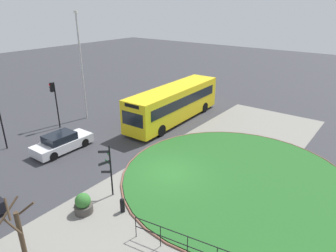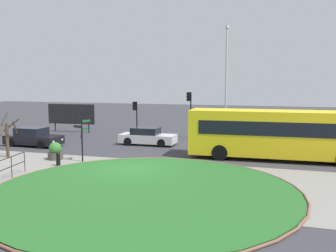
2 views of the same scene
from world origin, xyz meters
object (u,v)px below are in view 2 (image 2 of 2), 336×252
billboard_left (71,114)px  car_near_lane (147,137)px  signpost_directional (82,133)px  traffic_light_near (135,111)px  lamppost_tall (226,80)px  bollard_foreground (58,159)px  traffic_light_far (189,105)px  bus_yellow (280,134)px  street_tree_bare (8,136)px  car_far_lane (33,137)px  planter_near_signpost (55,152)px

billboard_left → car_near_lane: bearing=-28.5°
signpost_directional → traffic_light_near: 10.79m
traffic_light_near → billboard_left: 7.43m
lamppost_tall → bollard_foreground: bearing=-121.8°
traffic_light_far → bollard_foreground: bearing=78.2°
traffic_light_far → bus_yellow: bearing=146.6°
billboard_left → street_tree_bare: street_tree_bare is taller
signpost_directional → car_far_lane: (-6.64, 3.96, -1.16)m
traffic_light_far → lamppost_tall: lamppost_tall is taller
street_tree_bare → car_far_lane: bearing=106.6°
traffic_light_far → car_far_lane: bearing=42.7°
car_near_lane → car_far_lane: size_ratio=1.01×
car_near_lane → signpost_directional: bearing=-104.5°
traffic_light_near → traffic_light_far: traffic_light_far is taller
lamppost_tall → billboard_left: (-15.39, 0.69, -3.34)m
traffic_light_far → billboard_left: 12.31m
signpost_directional → street_tree_bare: size_ratio=1.06×
signpost_directional → billboard_left: 14.41m
traffic_light_near → traffic_light_far: size_ratio=0.79×
planter_near_signpost → street_tree_bare: 3.55m
billboard_left → street_tree_bare: 12.51m
bollard_foreground → planter_near_signpost: 2.03m
bollard_foreground → street_tree_bare: size_ratio=0.28×
bus_yellow → traffic_light_far: traffic_light_far is taller
signpost_directional → car_near_lane: bearing=76.3°
bollard_foreground → bus_yellow: 13.85m
car_far_lane → traffic_light_near: bearing=50.4°
bus_yellow → traffic_light_far: size_ratio=2.82×
car_near_lane → traffic_light_far: traffic_light_far is taller
street_tree_bare → traffic_light_far: bearing=50.3°
signpost_directional → traffic_light_near: (-0.79, 10.75, 0.54)m
bollard_foreground → car_near_lane: (2.41, 8.70, 0.21)m
signpost_directional → planter_near_signpost: 2.35m
car_near_lane → planter_near_signpost: car_near_lane is taller
car_near_lane → street_tree_bare: street_tree_bare is taller
traffic_light_near → street_tree_bare: 11.98m
car_near_lane → lamppost_tall: size_ratio=0.46×
traffic_light_far → traffic_light_near: bearing=13.9°
bus_yellow → billboard_left: (-19.91, 7.71, 0.07)m
billboard_left → lamppost_tall: bearing=-4.8°
signpost_directional → planter_near_signpost: size_ratio=2.77×
bus_yellow → car_far_lane: bearing=-1.2°
bus_yellow → traffic_light_near: bearing=-29.4°
car_near_lane → traffic_light_near: bearing=123.5°
signpost_directional → bollard_foreground: signpost_directional is taller
car_near_lane → planter_near_signpost: (-3.67, -7.12, -0.13)m
traffic_light_near → street_tree_bare: traffic_light_near is taller
car_near_lane → traffic_light_far: (2.41, 4.10, 2.34)m
bollard_foreground → planter_near_signpost: (-1.26, 1.59, 0.08)m
bollard_foreground → car_near_lane: car_near_lane is taller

